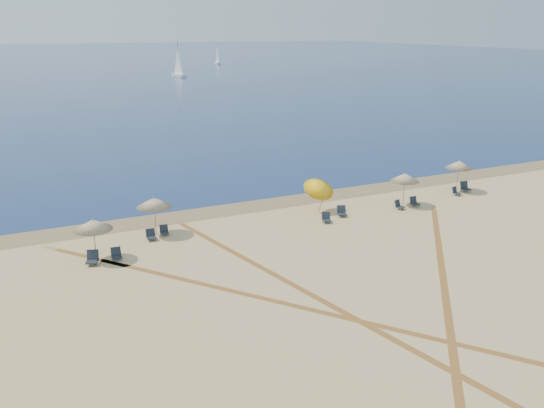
{
  "coord_description": "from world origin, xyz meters",
  "views": [
    {
      "loc": [
        -14.14,
        -9.87,
        11.83
      ],
      "look_at": [
        0.0,
        20.0,
        1.3
      ],
      "focal_mm": 36.92,
      "sensor_mm": 36.0,
      "label": 1
    }
  ],
  "objects_px": {
    "sailboat_1": "(178,65)",
    "chair_3": "(151,235)",
    "umbrella_2": "(154,202)",
    "chair_9": "(456,192)",
    "umbrella_4": "(405,177)",
    "chair_6": "(342,212)",
    "chair_8": "(414,202)",
    "umbrella_1": "(93,225)",
    "sailboat_0": "(217,57)",
    "umbrella_5": "(459,165)",
    "chair_10": "(465,187)",
    "umbrella_3": "(320,186)",
    "chair_4": "(164,231)",
    "chair_7": "(399,205)",
    "chair_5": "(326,218)",
    "chair_2": "(116,254)",
    "chair_1": "(92,258)"
  },
  "relations": [
    {
      "from": "umbrella_2",
      "to": "umbrella_4",
      "type": "height_order",
      "value": "umbrella_4"
    },
    {
      "from": "chair_4",
      "to": "chair_10",
      "type": "relative_size",
      "value": 0.79
    },
    {
      "from": "chair_10",
      "to": "sailboat_0",
      "type": "distance_m",
      "value": 153.57
    },
    {
      "from": "chair_5",
      "to": "sailboat_1",
      "type": "relative_size",
      "value": 0.09
    },
    {
      "from": "umbrella_4",
      "to": "chair_3",
      "type": "bearing_deg",
      "value": 176.59
    },
    {
      "from": "umbrella_4",
      "to": "sailboat_1",
      "type": "height_order",
      "value": "sailboat_1"
    },
    {
      "from": "umbrella_2",
      "to": "chair_10",
      "type": "bearing_deg",
      "value": -2.07
    },
    {
      "from": "umbrella_1",
      "to": "chair_2",
      "type": "relative_size",
      "value": 3.66
    },
    {
      "from": "chair_3",
      "to": "umbrella_3",
      "type": "bearing_deg",
      "value": 3.11
    },
    {
      "from": "umbrella_1",
      "to": "sailboat_0",
      "type": "xyz_separation_m",
      "value": [
        61.88,
        151.08,
        0.26
      ]
    },
    {
      "from": "chair_3",
      "to": "chair_5",
      "type": "height_order",
      "value": "chair_3"
    },
    {
      "from": "chair_4",
      "to": "sailboat_0",
      "type": "xyz_separation_m",
      "value": [
        57.65,
        148.91,
        2.0
      ]
    },
    {
      "from": "chair_7",
      "to": "chair_8",
      "type": "relative_size",
      "value": 1.12
    },
    {
      "from": "sailboat_0",
      "to": "chair_5",
      "type": "bearing_deg",
      "value": -98.62
    },
    {
      "from": "umbrella_2",
      "to": "chair_5",
      "type": "height_order",
      "value": "umbrella_2"
    },
    {
      "from": "chair_8",
      "to": "sailboat_1",
      "type": "xyz_separation_m",
      "value": [
        15.08,
        108.75,
        2.33
      ]
    },
    {
      "from": "umbrella_5",
      "to": "chair_2",
      "type": "xyz_separation_m",
      "value": [
        -25.48,
        -2.09,
        -1.79
      ]
    },
    {
      "from": "sailboat_1",
      "to": "umbrella_2",
      "type": "bearing_deg",
      "value": -115.79
    },
    {
      "from": "chair_8",
      "to": "chair_6",
      "type": "bearing_deg",
      "value": 176.53
    },
    {
      "from": "chair_6",
      "to": "sailboat_0",
      "type": "relative_size",
      "value": 0.11
    },
    {
      "from": "chair_2",
      "to": "chair_10",
      "type": "bearing_deg",
      "value": 7.12
    },
    {
      "from": "chair_5",
      "to": "chair_10",
      "type": "xyz_separation_m",
      "value": [
        12.98,
        1.57,
        0.04
      ]
    },
    {
      "from": "umbrella_3",
      "to": "chair_8",
      "type": "height_order",
      "value": "umbrella_3"
    },
    {
      "from": "chair_6",
      "to": "chair_2",
      "type": "bearing_deg",
      "value": -157.18
    },
    {
      "from": "umbrella_3",
      "to": "umbrella_4",
      "type": "relative_size",
      "value": 1.08
    },
    {
      "from": "chair_8",
      "to": "umbrella_4",
      "type": "bearing_deg",
      "value": 150.22
    },
    {
      "from": "chair_6",
      "to": "umbrella_2",
      "type": "bearing_deg",
      "value": -169.3
    },
    {
      "from": "chair_6",
      "to": "chair_10",
      "type": "relative_size",
      "value": 1.01
    },
    {
      "from": "sailboat_1",
      "to": "umbrella_1",
      "type": "bearing_deg",
      "value": -117.26
    },
    {
      "from": "umbrella_2",
      "to": "chair_3",
      "type": "relative_size",
      "value": 3.69
    },
    {
      "from": "umbrella_5",
      "to": "chair_7",
      "type": "bearing_deg",
      "value": -166.36
    },
    {
      "from": "chair_1",
      "to": "chair_2",
      "type": "distance_m",
      "value": 1.25
    },
    {
      "from": "sailboat_1",
      "to": "chair_3",
      "type": "bearing_deg",
      "value": -115.92
    },
    {
      "from": "umbrella_2",
      "to": "umbrella_3",
      "type": "xyz_separation_m",
      "value": [
        10.89,
        -0.42,
        -0.23
      ]
    },
    {
      "from": "umbrella_2",
      "to": "chair_10",
      "type": "relative_size",
      "value": 2.93
    },
    {
      "from": "umbrella_2",
      "to": "umbrella_5",
      "type": "bearing_deg",
      "value": -1.52
    },
    {
      "from": "umbrella_1",
      "to": "chair_3",
      "type": "relative_size",
      "value": 3.66
    },
    {
      "from": "umbrella_1",
      "to": "sailboat_0",
      "type": "height_order",
      "value": "sailboat_0"
    },
    {
      "from": "umbrella_2",
      "to": "chair_9",
      "type": "bearing_deg",
      "value": -3.41
    },
    {
      "from": "umbrella_1",
      "to": "chair_10",
      "type": "bearing_deg",
      "value": 3.22
    },
    {
      "from": "chair_1",
      "to": "chair_6",
      "type": "height_order",
      "value": "chair_1"
    },
    {
      "from": "umbrella_2",
      "to": "umbrella_4",
      "type": "xyz_separation_m",
      "value": [
        16.82,
        -1.72,
        0.01
      ]
    },
    {
      "from": "chair_7",
      "to": "sailboat_0",
      "type": "bearing_deg",
      "value": 56.46
    },
    {
      "from": "umbrella_5",
      "to": "chair_5",
      "type": "xyz_separation_m",
      "value": [
        -12.39,
        -1.81,
        -1.79
      ]
    },
    {
      "from": "chair_7",
      "to": "umbrella_2",
      "type": "bearing_deg",
      "value": 154.26
    },
    {
      "from": "umbrella_4",
      "to": "chair_3",
      "type": "relative_size",
      "value": 3.7
    },
    {
      "from": "umbrella_4",
      "to": "chair_6",
      "type": "relative_size",
      "value": 2.92
    },
    {
      "from": "chair_7",
      "to": "chair_9",
      "type": "relative_size",
      "value": 1.01
    },
    {
      "from": "umbrella_1",
      "to": "chair_2",
      "type": "distance_m",
      "value": 2.01
    },
    {
      "from": "chair_1",
      "to": "chair_3",
      "type": "height_order",
      "value": "chair_1"
    }
  ]
}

